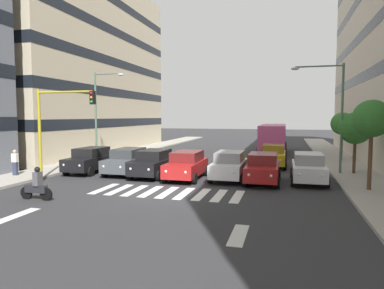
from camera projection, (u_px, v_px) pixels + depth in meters
The scene contains 23 objects.
ground_plane at pixel (167, 192), 17.93m from camera, with size 180.00×180.00×0.00m, color #2D2D30.
sidewalk_right at pixel (2, 181), 20.58m from camera, with size 3.07×90.00×0.15m, color #9E998E.
building_right_block_0 at pixel (78, 65), 38.90m from camera, with size 9.81×26.82×19.22m.
crosswalk_markings at pixel (167, 192), 17.93m from camera, with size 7.65×2.80×0.01m.
lane_arrow_0 at pixel (239, 235), 11.50m from camera, with size 0.50×2.20×0.01m, color silver.
lane_arrow_1 at pixel (17, 215), 13.76m from camera, with size 0.50×2.20×0.01m, color silver.
car_0 at pixel (308, 168), 20.55m from camera, with size 2.02×4.44×1.72m.
car_1 at pixel (263, 168), 20.49m from camera, with size 2.02×4.44×1.72m.
car_2 at pixel (229, 165), 21.51m from camera, with size 2.02×4.44×1.72m.
car_3 at pixel (187, 165), 21.68m from camera, with size 2.02×4.44×1.72m.
car_4 at pixel (153, 163), 22.64m from camera, with size 2.02×4.44×1.72m.
car_5 at pixel (128, 161), 23.62m from camera, with size 2.02×4.44×1.72m.
car_6 at pixel (90, 160), 24.26m from camera, with size 2.02×4.44×1.72m.
car_row2_0 at pixel (273, 155), 26.87m from camera, with size 2.02×4.44×1.72m.
bus_behind_traffic at pixel (273, 136), 36.86m from camera, with size 2.78×10.50×3.00m.
motorcycle_with_rider at pixel (37, 186), 16.28m from camera, with size 1.70×0.36×1.57m.
traffic_light_gantry at pixel (55, 120), 20.45m from camera, with size 3.80×0.36×5.50m.
street_lamp_left at pixel (333, 106), 22.97m from camera, with size 3.38×0.28×7.19m.
street_lamp_right at pixel (100, 108), 28.63m from camera, with size 2.65×0.28×7.32m.
street_tree_0 at pixel (372, 119), 17.61m from camera, with size 1.90×1.90×4.59m.
street_tree_1 at pixel (355, 129), 22.90m from camera, with size 2.09×2.09×4.01m.
street_tree_2 at pixel (342, 124), 30.30m from camera, with size 1.95×1.95×4.09m.
pedestrian_waiting at pixel (15, 162), 22.22m from camera, with size 0.36×0.24×1.63m.
Camera 1 is at (-5.80, 16.74, 3.90)m, focal length 32.69 mm.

